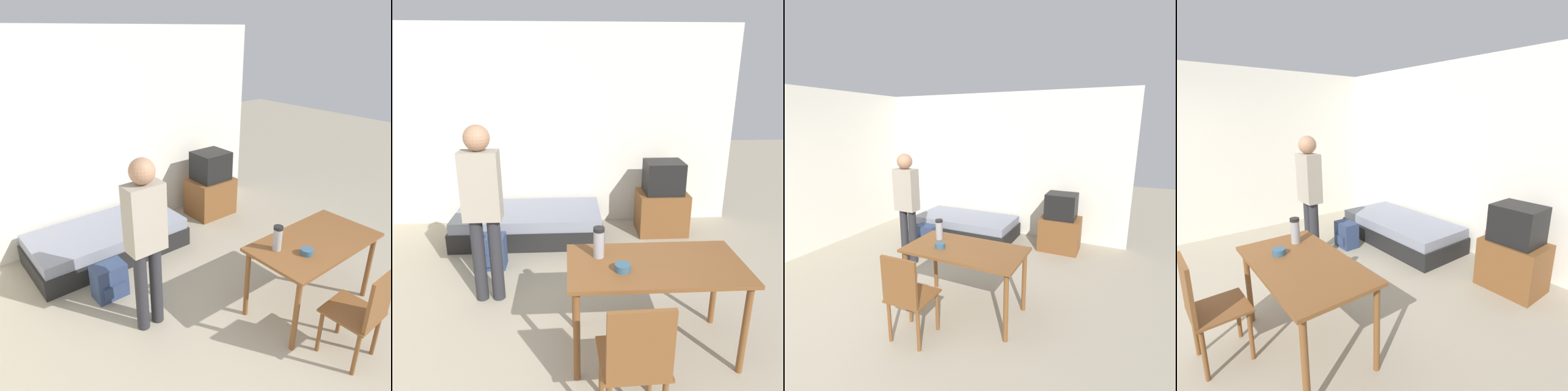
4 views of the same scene
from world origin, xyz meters
TOP-DOWN VIEW (x-y plane):
  - wall_back at (0.00, 3.84)m, footprint 5.33×0.06m
  - wall_left at (-2.20, 1.91)m, footprint 0.06×4.81m
  - daybed at (-0.17, 3.26)m, footprint 1.91×0.94m
  - tv at (1.61, 3.34)m, footprint 0.65×0.51m
  - dining_table at (0.99, 1.07)m, footprint 1.33×0.71m
  - wooden_chair at (0.72, 0.37)m, footprint 0.43×0.43m
  - person_standing at (-0.43, 1.85)m, footprint 0.34×0.23m
  - thermos_flask at (0.57, 1.20)m, footprint 0.09×0.09m
  - mate_bowl at (0.72, 0.98)m, footprint 0.12×0.12m
  - backpack at (-0.54, 2.47)m, footprint 0.35×0.26m

SIDE VIEW (x-z plane):
  - backpack at x=-0.54m, z-range 0.00..0.38m
  - daybed at x=-0.17m, z-range 0.00..0.38m
  - tv at x=1.61m, z-range -0.05..0.94m
  - wooden_chair at x=0.72m, z-range 0.06..0.99m
  - dining_table at x=0.99m, z-range 0.29..1.06m
  - mate_bowl at x=0.72m, z-range 0.77..0.82m
  - thermos_flask at x=0.57m, z-range 0.78..1.03m
  - person_standing at x=-0.43m, z-range 0.14..1.84m
  - wall_back at x=0.00m, z-range 0.00..2.70m
  - wall_left at x=-2.20m, z-range 0.00..2.70m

